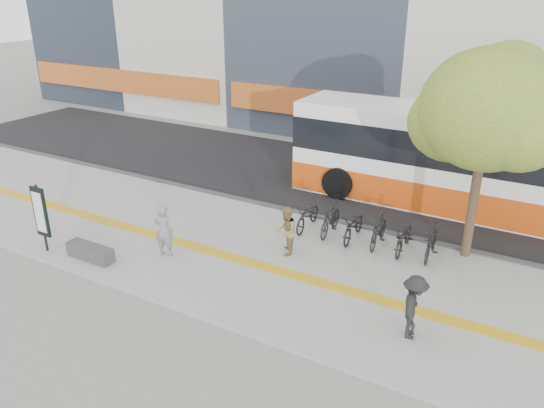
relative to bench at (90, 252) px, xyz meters
The scene contains 13 objects.
ground 2.88m from the bench, 24.78° to the left, with size 120.00×120.00×0.00m, color slate.
sidewalk 3.76m from the bench, 46.08° to the left, with size 40.00×7.00×0.08m, color gray.
tactile_strip 3.41m from the bench, 40.24° to the left, with size 40.00×0.45×0.01m, color gold.
street 10.53m from the bench, 75.70° to the left, with size 40.00×8.00×0.06m, color black.
curb 6.73m from the bench, 67.25° to the left, with size 40.00×0.25×0.14m, color #38383B.
bench is the anchor object (origin of this frame).
signboard 1.94m from the bench, 169.19° to the right, with size 0.55×0.10×2.20m.
street_tree 12.23m from the bench, 31.62° to the left, with size 4.40×3.80×6.31m.
bus 13.41m from the bench, 46.69° to the left, with size 13.28×3.15×3.54m.
bicycle_row 8.55m from the bench, 37.47° to the left, with size 4.82×1.84×1.05m.
seated_woman 2.32m from the bench, 36.65° to the left, with size 0.60×0.39×1.65m, color black.
pedestrian_tan 5.96m from the bench, 33.12° to the left, with size 0.75×0.58×1.54m, color olive.
pedestrian_dark 9.58m from the bench, ahead, with size 1.04×0.60×1.61m, color black.
Camera 1 is at (9.21, -10.77, 7.88)m, focal length 35.03 mm.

